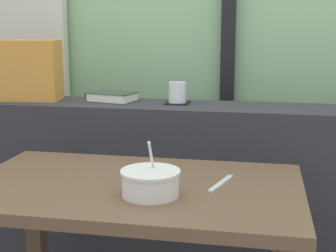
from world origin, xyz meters
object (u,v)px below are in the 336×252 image
(breakfast_table, at_px, (134,224))
(closed_book, at_px, (112,97))
(soup_bowl, at_px, (150,183))
(throw_pillow, at_px, (23,70))
(fork_utensil, at_px, (221,183))
(coaster_square, at_px, (177,103))
(juice_glass, at_px, (177,93))

(breakfast_table, bearing_deg, closed_book, 112.49)
(closed_book, height_order, soup_bowl, closed_book)
(throw_pillow, bearing_deg, breakfast_table, -42.78)
(breakfast_table, xyz_separation_m, closed_book, (-0.27, 0.64, 0.30))
(breakfast_table, distance_m, fork_utensil, 0.30)
(throw_pillow, relative_size, fork_utensil, 1.88)
(coaster_square, bearing_deg, juice_glass, 180.00)
(coaster_square, xyz_separation_m, throw_pillow, (-0.68, -0.03, 0.13))
(juice_glass, distance_m, throw_pillow, 0.69)
(closed_book, height_order, throw_pillow, throw_pillow)
(throw_pillow, bearing_deg, fork_utensil, -31.63)
(closed_book, bearing_deg, fork_utensil, -48.70)
(juice_glass, xyz_separation_m, fork_utensil, (0.24, -0.59, -0.19))
(coaster_square, height_order, juice_glass, juice_glass)
(coaster_square, relative_size, juice_glass, 1.16)
(coaster_square, height_order, throw_pillow, throw_pillow)
(breakfast_table, relative_size, juice_glass, 11.73)
(breakfast_table, height_order, juice_glass, juice_glass)
(juice_glass, relative_size, throw_pillow, 0.27)
(coaster_square, relative_size, closed_book, 0.46)
(juice_glass, xyz_separation_m, soup_bowl, (0.05, -0.72, -0.16))
(juice_glass, distance_m, fork_utensil, 0.66)
(closed_book, bearing_deg, soup_bowl, -65.10)
(breakfast_table, xyz_separation_m, throw_pillow, (-0.66, 0.61, 0.41))
(breakfast_table, distance_m, juice_glass, 0.71)
(breakfast_table, relative_size, throw_pillow, 3.15)
(juice_glass, distance_m, closed_book, 0.29)
(juice_glass, relative_size, closed_book, 0.39)
(soup_bowl, bearing_deg, breakfast_table, 129.09)
(breakfast_table, xyz_separation_m, fork_utensil, (0.26, 0.04, 0.13))
(breakfast_table, bearing_deg, soup_bowl, -50.91)
(breakfast_table, distance_m, throw_pillow, 0.98)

